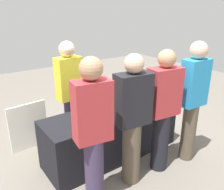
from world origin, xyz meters
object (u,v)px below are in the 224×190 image
object	(u,v)px
wine_glass_2	(136,103)
guest_3	(193,98)
wine_bottle_0	(77,107)
wine_bottle_5	(142,90)
wine_bottle_4	(117,100)
wine_bottle_3	(109,102)
wine_bottle_1	(86,108)
guest_0	(93,131)
guest_2	(163,109)
menu_board	(29,126)
wine_bottle_2	(98,105)
wine_glass_0	(75,119)
guest_1	(132,118)
server_pouring	(70,92)
wine_glass_1	(105,111)

from	to	relation	value
wine_glass_2	guest_3	xyz separation A→B (m)	(0.52, -0.59, 0.15)
wine_bottle_0	wine_bottle_5	world-z (taller)	wine_bottle_0
wine_bottle_4	wine_bottle_3	bearing A→B (deg)	-172.28
wine_bottle_0	wine_bottle_1	distance (m)	0.13
guest_0	guest_2	world-z (taller)	guest_0
menu_board	guest_3	bearing A→B (deg)	-47.79
wine_bottle_2	wine_glass_2	xyz separation A→B (m)	(0.53, -0.23, -0.02)
wine_bottle_3	guest_0	bearing A→B (deg)	-133.89
wine_glass_2	guest_2	distance (m)	0.52
guest_3	wine_glass_0	bearing A→B (deg)	160.48
wine_bottle_1	wine_glass_0	bearing A→B (deg)	-145.01
guest_1	guest_2	world-z (taller)	guest_2
wine_glass_0	guest_3	xyz separation A→B (m)	(1.51, -0.63, 0.14)
wine_bottle_5	server_pouring	world-z (taller)	server_pouring
wine_bottle_2	guest_1	distance (m)	0.71
wine_bottle_0	guest_0	size ratio (longest dim) A/B	0.19
wine_bottle_3	wine_glass_0	size ratio (longest dim) A/B	2.39
server_pouring	guest_0	bearing A→B (deg)	70.05
wine_bottle_2	wine_bottle_4	xyz separation A→B (m)	(0.36, 0.02, -0.00)
wine_bottle_3	wine_bottle_5	size ratio (longest dim) A/B	1.01
wine_bottle_4	guest_0	distance (m)	1.23
wine_bottle_4	guest_3	world-z (taller)	guest_3
wine_bottle_0	wine_glass_1	bearing A→B (deg)	-42.63
wine_glass_2	wine_bottle_2	bearing A→B (deg)	156.89
wine_bottle_0	wine_glass_2	xyz separation A→B (m)	(0.82, -0.31, -0.03)
wine_bottle_1	guest_1	world-z (taller)	guest_1
wine_bottle_0	wine_bottle_4	world-z (taller)	wine_bottle_0
wine_bottle_0	wine_glass_1	distance (m)	0.40
guest_1	guest_0	bearing A→B (deg)	-165.43
guest_1	wine_glass_2	bearing A→B (deg)	51.69
wine_bottle_0	wine_glass_1	size ratio (longest dim) A/B	2.43
wine_glass_0	guest_2	xyz separation A→B (m)	(1.00, -0.55, 0.08)
wine_glass_0	wine_glass_1	world-z (taller)	wine_glass_1
wine_glass_0	guest_1	distance (m)	0.73
wine_glass_0	guest_2	distance (m)	1.14
guest_0	menu_board	xyz separation A→B (m)	(-0.21, 1.64, -0.58)
wine_bottle_1	wine_glass_2	distance (m)	0.76
wine_glass_2	wine_bottle_3	bearing A→B (deg)	145.76
wine_bottle_3	wine_bottle_5	bearing A→B (deg)	7.20
wine_glass_0	guest_0	world-z (taller)	guest_0
wine_bottle_5	wine_glass_1	world-z (taller)	wine_bottle_5
wine_bottle_5	wine_glass_2	world-z (taller)	wine_bottle_5
wine_bottle_4	menu_board	world-z (taller)	wine_bottle_4
guest_0	server_pouring	bearing A→B (deg)	83.52
wine_bottle_1	wine_bottle_5	world-z (taller)	wine_bottle_1
wine_glass_2	wine_glass_0	bearing A→B (deg)	177.56
wine_bottle_1	wine_bottle_3	bearing A→B (deg)	-0.45
wine_bottle_1	guest_0	distance (m)	0.87
wine_bottle_1	guest_3	xyz separation A→B (m)	(1.24, -0.82, 0.12)
wine_bottle_0	wine_bottle_4	xyz separation A→B (m)	(0.65, -0.06, -0.01)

